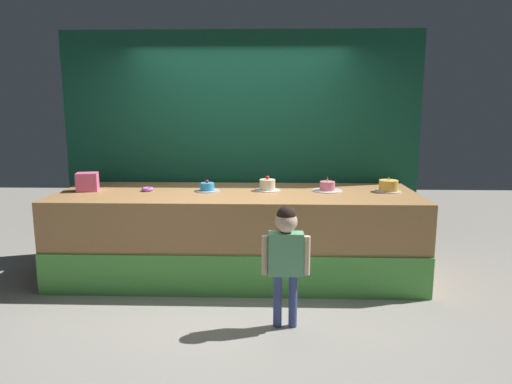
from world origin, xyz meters
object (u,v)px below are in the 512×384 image
cake_center_left (267,185)px  cake_center_right (327,187)px  child_figure (286,250)px  pink_box (87,182)px  cake_far_right (388,186)px  cake_far_left (207,188)px  donut (147,189)px

cake_center_left → cake_center_right: (0.64, -0.01, -0.01)m
child_figure → pink_box: 2.46m
child_figure → cake_center_right: size_ratio=3.21×
pink_box → cake_far_right: size_ratio=0.80×
cake_center_left → child_figure: bearing=-83.0°
cake_far_left → child_figure: bearing=-57.4°
cake_far_left → cake_far_right: cake_far_right is taller
child_figure → donut: bearing=139.2°
cake_center_right → cake_far_right: 0.64m
donut → cake_far_left: 0.64m
pink_box → cake_far_left: size_ratio=0.81×
cake_far_left → cake_center_right: 1.29m
cake_far_left → cake_far_right: bearing=0.8°
pink_box → cake_far_right: pink_box is taller
pink_box → cake_center_right: 2.58m
child_figure → cake_center_left: size_ratio=3.82×
pink_box → child_figure: bearing=-30.6°
cake_center_left → pink_box: bearing=-177.6°
child_figure → cake_far_left: (-0.80, 1.26, 0.29)m
cake_center_left → cake_center_right: cake_center_right is taller
cake_far_left → cake_far_right: (1.93, 0.03, 0.02)m
pink_box → donut: pink_box is taller
donut → cake_far_left: (0.64, 0.01, 0.02)m
child_figure → cake_center_left: 1.36m
pink_box → cake_far_left: pink_box is taller
cake_far_left → cake_far_right: size_ratio=0.99×
child_figure → cake_center_left: (-0.16, 1.32, 0.31)m
cake_center_right → cake_far_left: bearing=-177.8°
child_figure → cake_far_right: bearing=48.8°
donut → cake_center_left: 1.29m
cake_far_left → cake_center_right: bearing=2.2°
pink_box → cake_far_left: 1.29m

